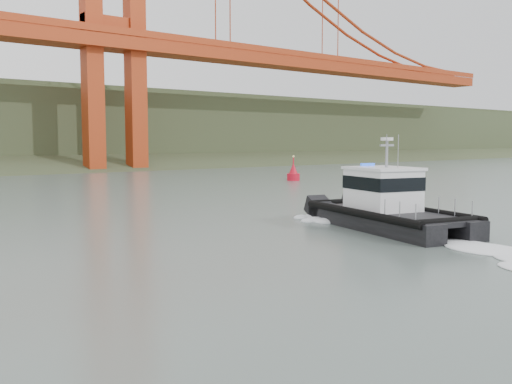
# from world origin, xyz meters

# --- Properties ---
(ground) EXTENTS (400.00, 400.00, 0.00)m
(ground) POSITION_xyz_m (0.00, 0.00, 0.00)
(ground) COLOR slate
(ground) RESTS_ON ground
(patrol_boat) EXTENTS (6.93, 12.37, 5.68)m
(patrol_boat) POSITION_xyz_m (6.42, 2.88, 1.42)
(patrol_boat) COLOR black
(patrol_boat) RESTS_ON ground
(nav_buoy) EXTENTS (1.70, 1.70, 3.54)m
(nav_buoy) POSITION_xyz_m (29.96, 37.33, 0.93)
(nav_buoy) COLOR red
(nav_buoy) RESTS_ON ground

